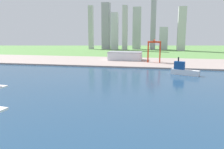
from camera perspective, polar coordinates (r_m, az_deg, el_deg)
ground_plane at (r=257.26m, az=0.84°, el=-2.44°), size 2400.00×2400.00×0.00m
water_bay at (r=200.45m, az=-2.31°, el=-6.17°), size 840.00×360.00×0.15m
industrial_pier at (r=442.56m, az=5.33°, el=3.11°), size 840.00×140.00×2.50m
ferry_boat at (r=326.74m, az=17.21°, el=1.04°), size 37.39×21.50×23.74m
port_crane_red at (r=429.46m, az=10.39°, el=6.91°), size 23.96×46.76×41.19m
warehouse_main at (r=463.15m, az=3.28°, el=4.64°), size 66.11×37.02×16.37m
distant_skyline at (r=777.85m, az=5.98°, el=11.22°), size 314.13×66.89×158.81m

